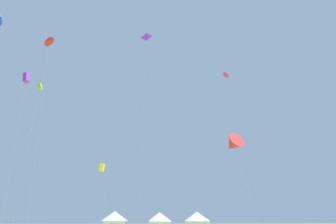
% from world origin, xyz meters
% --- Properties ---
extents(kite_magenta_parafoil, '(2.76, 3.18, 33.78)m').
position_xyz_m(kite_magenta_parafoil, '(17.49, 57.39, 33.25)').
color(kite_magenta_parafoil, '#E02DA3').
rests_on(kite_magenta_parafoil, ground).
extents(kite_yellow_box, '(2.38, 1.78, 12.01)m').
position_xyz_m(kite_yellow_box, '(-9.00, 56.22, 11.15)').
color(kite_yellow_box, yellow).
rests_on(kite_yellow_box, ground).
extents(kite_purple_diamond, '(1.76, 1.42, 29.98)m').
position_xyz_m(kite_purple_diamond, '(-2.59, 37.87, 28.05)').
color(kite_purple_diamond, purple).
rests_on(kite_purple_diamond, ground).
extents(kite_purple_box, '(1.39, 1.81, 25.56)m').
position_xyz_m(kite_purple_box, '(-22.19, 46.72, 24.61)').
color(kite_purple_box, purple).
rests_on(kite_purple_box, ground).
extents(kite_red_parafoil, '(3.35, 3.97, 35.37)m').
position_xyz_m(kite_red_parafoil, '(-20.54, 51.24, 34.64)').
color(kite_red_parafoil, red).
rests_on(kite_red_parafoil, ground).
extents(kite_red_delta, '(3.51, 3.99, 12.43)m').
position_xyz_m(kite_red_delta, '(8.80, 33.27, 10.98)').
color(kite_red_delta, red).
rests_on(kite_red_delta, ground).
extents(kite_lime_box, '(1.66, 1.40, 29.24)m').
position_xyz_m(kite_lime_box, '(-23.23, 59.34, 28.31)').
color(kite_lime_box, '#99DB2D').
rests_on(kite_lime_box, ground).
extents(festival_tent_right, '(5.06, 5.06, 3.29)m').
position_xyz_m(festival_tent_right, '(-6.11, 58.77, 1.82)').
color(festival_tent_right, white).
rests_on(festival_tent_right, ground).
extents(festival_tent_left, '(4.80, 4.80, 3.12)m').
position_xyz_m(festival_tent_left, '(2.49, 58.77, 1.73)').
color(festival_tent_left, white).
rests_on(festival_tent_left, ground).
extents(festival_tent_center, '(5.04, 5.04, 3.28)m').
position_xyz_m(festival_tent_center, '(10.00, 58.77, 1.81)').
color(festival_tent_center, white).
rests_on(festival_tent_center, ground).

